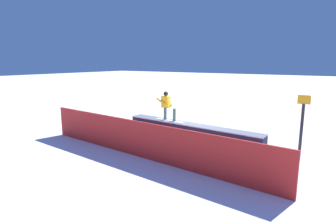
# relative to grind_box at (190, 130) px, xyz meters

# --- Properties ---
(ground_plane) EXTENTS (120.00, 120.00, 0.00)m
(ground_plane) POSITION_rel_grind_box_xyz_m (0.00, 0.00, -0.25)
(ground_plane) COLOR white
(grind_box) EXTENTS (6.81, 1.12, 0.56)m
(grind_box) POSITION_rel_grind_box_xyz_m (0.00, 0.00, 0.00)
(grind_box) COLOR black
(grind_box) RESTS_ON ground_plane
(snowboarder) EXTENTS (1.61, 0.45, 1.38)m
(snowboarder) POSITION_rel_grind_box_xyz_m (1.35, -0.10, 1.04)
(snowboarder) COLOR silver
(snowboarder) RESTS_ON grind_box
(safety_fence) EXTENTS (10.07, 0.76, 1.29)m
(safety_fence) POSITION_rel_grind_box_xyz_m (0.00, 3.45, 0.39)
(safety_fence) COLOR red
(safety_fence) RESTS_ON ground_plane
(trail_marker) EXTENTS (0.40, 0.10, 2.27)m
(trail_marker) POSITION_rel_grind_box_xyz_m (-4.64, 0.73, 0.95)
(trail_marker) COLOR #262628
(trail_marker) RESTS_ON ground_plane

